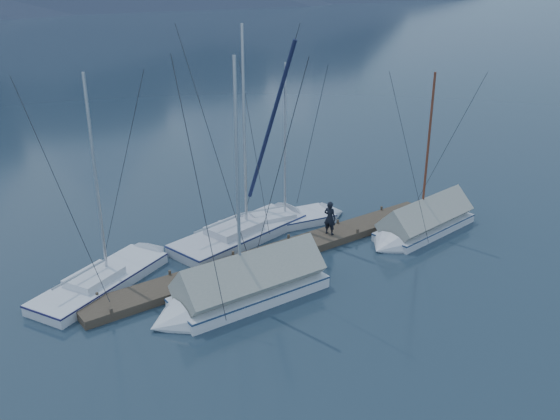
# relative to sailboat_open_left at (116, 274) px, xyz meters

# --- Properties ---
(ground) EXTENTS (1000.00, 1000.00, 0.00)m
(ground) POSITION_rel_sailboat_open_left_xyz_m (6.60, -4.37, -0.16)
(ground) COLOR #152330
(ground) RESTS_ON ground
(dock) EXTENTS (18.00, 1.50, 0.54)m
(dock) POSITION_rel_sailboat_open_left_xyz_m (6.60, -2.37, -0.05)
(dock) COLOR #382D23
(dock) RESTS_ON ground
(mooring_posts) EXTENTS (15.12, 1.52, 0.35)m
(mooring_posts) POSITION_rel_sailboat_open_left_xyz_m (6.10, -2.37, 0.19)
(mooring_posts) COLOR #382D23
(mooring_posts) RESTS_ON ground
(sailboat_open_left) EXTENTS (7.14, 4.83, 9.24)m
(sailboat_open_left) POSITION_rel_sailboat_open_left_xyz_m (0.00, 0.00, 0.00)
(sailboat_open_left) COLOR silver
(sailboat_open_left) RESTS_ON ground
(sailboat_open_mid) EXTENTS (8.38, 4.00, 10.69)m
(sailboat_open_mid) POSITION_rel_sailboat_open_left_xyz_m (7.16, 0.44, 0.03)
(sailboat_open_mid) COLOR silver
(sailboat_open_mid) RESTS_ON ground
(sailboat_open_right) EXTENTS (6.82, 3.16, 8.72)m
(sailboat_open_right) POSITION_rel_sailboat_open_left_xyz_m (9.39, 0.32, -0.01)
(sailboat_open_right) COLOR silver
(sailboat_open_right) RESTS_ON ground
(sailboat_covered_near) EXTENTS (6.73, 2.91, 8.52)m
(sailboat_covered_near) POSITION_rel_sailboat_open_left_xyz_m (13.40, -4.35, 0.26)
(sailboat_covered_near) COLOR silver
(sailboat_covered_near) RESTS_ON ground
(sailboat_covered_far) EXTENTS (7.23, 3.06, 10.09)m
(sailboat_covered_far) POSITION_rel_sailboat_open_left_xyz_m (2.94, -4.63, 0.33)
(sailboat_covered_far) COLOR silver
(sailboat_covered_far) RESTS_ON ground
(person) EXTENTS (0.58, 0.69, 1.61)m
(person) POSITION_rel_sailboat_open_left_xyz_m (9.43, -2.40, 0.98)
(person) COLOR black
(person) RESTS_ON dock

